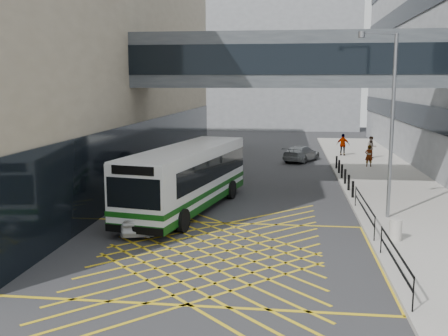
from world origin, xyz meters
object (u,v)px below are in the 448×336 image
at_px(litter_bin, 395,230).
at_px(bus, 188,177).
at_px(pedestrian_c, 343,145).
at_px(car_white, 138,215).
at_px(car_dark, 218,162).
at_px(street_lamp, 389,114).
at_px(pedestrian_b, 371,147).
at_px(car_silver, 301,153).
at_px(pedestrian_a, 369,156).

bearing_deg(litter_bin, bus, 153.36).
distance_m(litter_bin, pedestrian_c, 25.02).
relative_size(car_white, car_dark, 0.86).
height_order(street_lamp, pedestrian_b, street_lamp).
bearing_deg(car_dark, bus, 84.99).
bearing_deg(street_lamp, car_silver, 81.48).
bearing_deg(street_lamp, pedestrian_c, 70.63).
bearing_deg(bus, car_dark, 101.28).
bearing_deg(pedestrian_a, pedestrian_b, -106.76).
xyz_separation_m(street_lamp, litter_bin, (-0.19, -3.64, -4.30)).
xyz_separation_m(car_white, car_dark, (1.37, 15.26, 0.10)).
xyz_separation_m(car_white, street_lamp, (10.75, 2.90, 4.23)).
height_order(bus, car_dark, bus).
xyz_separation_m(car_white, litter_bin, (10.56, -0.74, -0.07)).
relative_size(bus, pedestrian_b, 6.40).
distance_m(car_dark, street_lamp, 16.06).
bearing_deg(litter_bin, pedestrian_b, 83.78).
bearing_deg(pedestrian_b, bus, -129.41).
height_order(bus, car_silver, bus).
distance_m(bus, car_dark, 11.47).
height_order(bus, street_lamp, street_lamp).
xyz_separation_m(pedestrian_a, pedestrian_b, (0.85, 4.53, 0.10)).
bearing_deg(car_white, litter_bin, 159.47).
bearing_deg(street_lamp, bus, 155.52).
relative_size(street_lamp, pedestrian_b, 4.60).
distance_m(bus, car_silver, 18.66).
xyz_separation_m(car_silver, street_lamp, (3.36, -18.59, 4.20)).
height_order(pedestrian_a, pedestrian_c, pedestrian_c).
relative_size(car_silver, pedestrian_a, 2.73).
xyz_separation_m(bus, pedestrian_c, (9.54, 20.43, -0.60)).
distance_m(car_white, pedestrian_a, 21.98).
distance_m(bus, street_lamp, 9.89).
relative_size(litter_bin, pedestrian_b, 0.46).
bearing_deg(pedestrian_a, bus, 46.87).
height_order(car_dark, litter_bin, car_dark).
distance_m(car_white, pedestrian_b, 26.28).
bearing_deg(car_dark, pedestrian_b, -152.74).
height_order(car_silver, pedestrian_a, pedestrian_a).
bearing_deg(pedestrian_a, car_dark, 9.08).
bearing_deg(street_lamp, car_white, 176.34).
relative_size(pedestrian_b, pedestrian_c, 0.97).
bearing_deg(car_silver, litter_bin, 122.30).
xyz_separation_m(street_lamp, pedestrian_b, (2.37, 19.87, -3.82)).
bearing_deg(car_silver, street_lamp, 124.43).
bearing_deg(car_silver, bus, 95.56).
distance_m(street_lamp, pedestrian_a, 15.90).
xyz_separation_m(litter_bin, pedestrian_c, (0.42, 25.01, 0.51)).
xyz_separation_m(pedestrian_a, pedestrian_c, (-1.29, 6.03, 0.13)).
relative_size(car_dark, pedestrian_a, 2.98).
distance_m(bus, litter_bin, 10.26).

